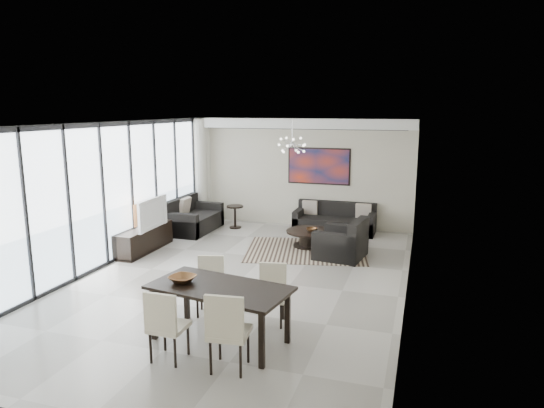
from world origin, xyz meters
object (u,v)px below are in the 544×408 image
at_px(coffee_table, 309,237).
at_px(sofa_main, 335,222).
at_px(tv_console, 144,239).
at_px(dining_table, 220,292).
at_px(television, 148,213).

relative_size(coffee_table, sofa_main, 0.52).
relative_size(tv_console, dining_table, 0.86).
distance_m(sofa_main, television, 4.77).
height_order(tv_console, dining_table, dining_table).
bearing_deg(sofa_main, coffee_table, -101.76).
bearing_deg(tv_console, coffee_table, 23.01).
xyz_separation_m(coffee_table, television, (-3.32, -1.50, 0.67)).
bearing_deg(television, coffee_table, -67.37).
bearing_deg(dining_table, tv_console, 134.47).
relative_size(coffee_table, television, 0.93).
distance_m(tv_console, dining_table, 4.84).
height_order(sofa_main, dining_table, dining_table).
distance_m(coffee_table, tv_console, 3.78).
bearing_deg(sofa_main, dining_table, -93.73).
xyz_separation_m(coffee_table, tv_console, (-3.48, -1.48, 0.06)).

